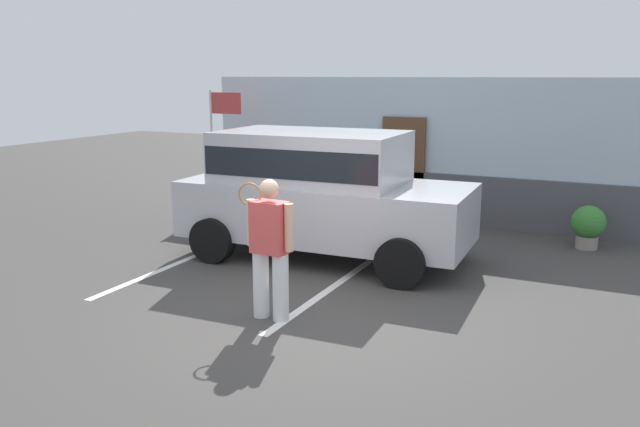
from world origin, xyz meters
TOP-DOWN VIEW (x-y plane):
  - ground_plane at (0.00, 0.00)m, footprint 40.00×40.00m
  - parking_stripe_0 at (-2.79, 1.50)m, footprint 0.12×4.40m
  - parking_stripe_1 at (-0.08, 1.50)m, footprint 0.12×4.40m
  - house_frontage at (-0.01, 5.93)m, footprint 9.98×0.40m
  - parked_suv at (-0.92, 2.52)m, footprint 4.67×2.30m
  - tennis_player_man at (-0.28, -0.17)m, footprint 0.78×0.29m
  - potted_plant_by_porch at (3.00, 5.00)m, footprint 0.57×0.57m
  - flag_pole at (-4.49, 4.93)m, footprint 0.80×0.05m

SIDE VIEW (x-z plane):
  - ground_plane at x=0.00m, z-range 0.00..0.00m
  - parking_stripe_0 at x=-2.79m, z-range 0.00..0.01m
  - parking_stripe_1 at x=-0.08m, z-range 0.00..0.01m
  - potted_plant_by_porch at x=3.00m, z-range 0.04..0.79m
  - tennis_player_man at x=-0.28m, z-range 0.04..1.77m
  - parked_suv at x=-0.92m, z-range 0.12..2.17m
  - house_frontage at x=-0.01m, z-range -0.09..2.80m
  - flag_pole at x=-4.49m, z-range 0.52..3.14m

